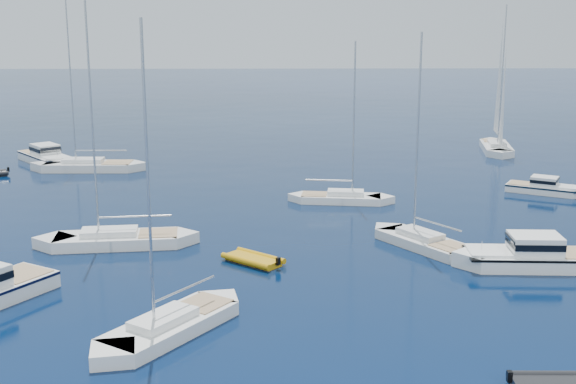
% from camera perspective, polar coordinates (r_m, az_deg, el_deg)
% --- Properties ---
extents(motor_cruiser_centre, '(10.00, 3.54, 2.59)m').
position_cam_1_polar(motor_cruiser_centre, '(47.18, 18.07, -5.50)').
color(motor_cruiser_centre, white).
rests_on(motor_cruiser_centre, ground).
extents(motor_cruiser_far_r, '(7.23, 5.41, 1.86)m').
position_cam_1_polar(motor_cruiser_far_r, '(67.26, 19.13, -0.10)').
color(motor_cruiser_far_r, white).
rests_on(motor_cruiser_far_r, ground).
extents(motor_cruiser_horizon, '(8.27, 9.30, 2.51)m').
position_cam_1_polar(motor_cruiser_horizon, '(80.90, -18.01, 2.12)').
color(motor_cruiser_horizon, white).
rests_on(motor_cruiser_horizon, ground).
extents(sailboat_fore, '(8.11, 10.00, 15.17)m').
position_cam_1_polar(sailboat_fore, '(36.34, -9.03, -10.63)').
color(sailboat_fore, white).
rests_on(sailboat_fore, ground).
extents(sailboat_mid_r, '(7.50, 9.50, 14.31)m').
position_cam_1_polar(sailboat_mid_r, '(49.44, 10.38, -4.20)').
color(sailboat_mid_r, silver).
rests_on(sailboat_mid_r, ground).
extents(sailboat_mid_l, '(11.54, 4.13, 16.60)m').
position_cam_1_polar(sailboat_mid_l, '(50.32, -12.98, -4.02)').
color(sailboat_mid_l, white).
rests_on(sailboat_mid_l, ground).
extents(sailboat_centre, '(9.34, 3.52, 13.40)m').
position_cam_1_polar(sailboat_centre, '(60.67, 4.09, -0.78)').
color(sailboat_centre, white).
rests_on(sailboat_centre, ground).
extents(sailboat_sails_r, '(4.80, 11.68, 16.68)m').
position_cam_1_polar(sailboat_sails_r, '(87.29, 15.66, 3.04)').
color(sailboat_sails_r, white).
rests_on(sailboat_sails_r, ground).
extents(sailboat_far_l, '(12.04, 3.28, 17.65)m').
position_cam_1_polar(sailboat_far_l, '(75.89, -15.03, 1.62)').
color(sailboat_far_l, silver).
rests_on(sailboat_far_l, ground).
extents(tender_yellow, '(4.43, 4.21, 0.95)m').
position_cam_1_polar(tender_yellow, '(45.70, -2.68, -5.44)').
color(tender_yellow, '#CD900C').
rests_on(tender_yellow, ground).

